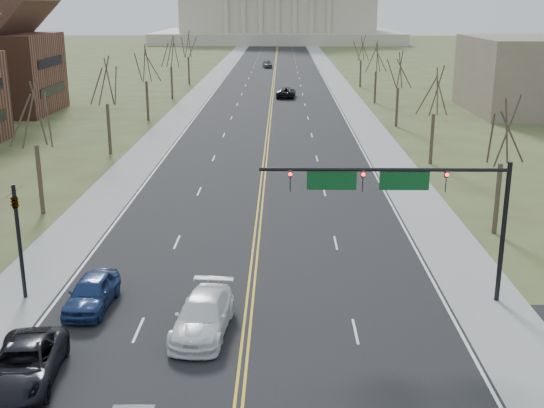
{
  "coord_description": "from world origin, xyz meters",
  "views": [
    {
      "loc": [
        1.58,
        -18.34,
        14.51
      ],
      "look_at": [
        1.02,
        20.44,
        3.0
      ],
      "focal_mm": 45.0,
      "sensor_mm": 36.0,
      "label": 1
    }
  ],
  "objects_px": {
    "car_far_sb": "(267,64)",
    "car_sb_inner_second": "(203,316)",
    "signal_left": "(18,229)",
    "car_sb_outer_second": "(92,292)",
    "car_far_nb": "(286,92)",
    "signal_mast": "(403,191)",
    "car_sb_outer_lead": "(24,365)"
  },
  "relations": [
    {
      "from": "signal_mast",
      "to": "car_far_sb",
      "type": "height_order",
      "value": "signal_mast"
    },
    {
      "from": "signal_left",
      "to": "car_sb_inner_second",
      "type": "distance_m",
      "value": 10.62
    },
    {
      "from": "car_sb_outer_second",
      "to": "car_far_sb",
      "type": "xyz_separation_m",
      "value": [
        5.95,
        128.62,
        0.01
      ]
    },
    {
      "from": "signal_mast",
      "to": "car_sb_outer_lead",
      "type": "distance_m",
      "value": 18.59
    },
    {
      "from": "car_far_sb",
      "to": "car_sb_inner_second",
      "type": "bearing_deg",
      "value": -97.83
    },
    {
      "from": "car_sb_outer_second",
      "to": "car_far_sb",
      "type": "height_order",
      "value": "car_far_sb"
    },
    {
      "from": "signal_mast",
      "to": "car_far_nb",
      "type": "relative_size",
      "value": 2.06
    },
    {
      "from": "car_sb_outer_lead",
      "to": "car_far_sb",
      "type": "height_order",
      "value": "car_far_sb"
    },
    {
      "from": "signal_left",
      "to": "car_far_sb",
      "type": "bearing_deg",
      "value": 85.64
    },
    {
      "from": "signal_left",
      "to": "car_sb_outer_second",
      "type": "relative_size",
      "value": 1.26
    },
    {
      "from": "signal_left",
      "to": "car_far_nb",
      "type": "xyz_separation_m",
      "value": [
        13.75,
        76.51,
        -2.88
      ]
    },
    {
      "from": "car_sb_outer_lead",
      "to": "car_sb_inner_second",
      "type": "height_order",
      "value": "car_sb_inner_second"
    },
    {
      "from": "car_sb_outer_second",
      "to": "signal_left",
      "type": "bearing_deg",
      "value": 165.83
    },
    {
      "from": "signal_mast",
      "to": "signal_left",
      "type": "distance_m",
      "value": 19.06
    },
    {
      "from": "signal_left",
      "to": "car_sb_outer_lead",
      "type": "bearing_deg",
      "value": -69.95
    },
    {
      "from": "signal_left",
      "to": "car_sb_inner_second",
      "type": "relative_size",
      "value": 1.05
    },
    {
      "from": "car_sb_outer_second",
      "to": "car_far_nb",
      "type": "relative_size",
      "value": 0.81
    },
    {
      "from": "signal_mast",
      "to": "car_sb_inner_second",
      "type": "distance_m",
      "value": 11.24
    },
    {
      "from": "car_sb_outer_lead",
      "to": "signal_left",
      "type": "bearing_deg",
      "value": 104.5
    },
    {
      "from": "car_far_nb",
      "to": "car_sb_inner_second",
      "type": "bearing_deg",
      "value": 91.92
    },
    {
      "from": "car_sb_outer_second",
      "to": "car_sb_outer_lead",
      "type": "bearing_deg",
      "value": -94.41
    },
    {
      "from": "car_sb_outer_second",
      "to": "car_far_nb",
      "type": "height_order",
      "value": "car_far_nb"
    },
    {
      "from": "car_sb_outer_lead",
      "to": "car_far_sb",
      "type": "relative_size",
      "value": 1.17
    },
    {
      "from": "car_sb_inner_second",
      "to": "car_sb_outer_lead",
      "type": "bearing_deg",
      "value": -141.31
    },
    {
      "from": "signal_left",
      "to": "car_far_sb",
      "type": "height_order",
      "value": "signal_left"
    },
    {
      "from": "car_sb_outer_lead",
      "to": "signal_mast",
      "type": "bearing_deg",
      "value": 21.12
    },
    {
      "from": "car_far_sb",
      "to": "signal_mast",
      "type": "bearing_deg",
      "value": -93.61
    },
    {
      "from": "car_sb_inner_second",
      "to": "car_far_sb",
      "type": "bearing_deg",
      "value": 95.13
    },
    {
      "from": "signal_left",
      "to": "car_sb_inner_second",
      "type": "height_order",
      "value": "signal_left"
    },
    {
      "from": "signal_mast",
      "to": "car_far_sb",
      "type": "relative_size",
      "value": 2.52
    },
    {
      "from": "signal_left",
      "to": "signal_mast",
      "type": "bearing_deg",
      "value": -0.0
    },
    {
      "from": "signal_mast",
      "to": "car_sb_outer_lead",
      "type": "bearing_deg",
      "value": -153.33
    }
  ]
}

